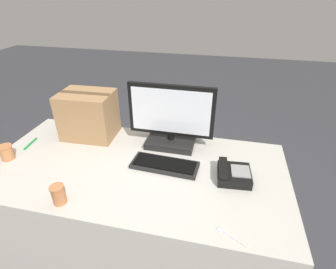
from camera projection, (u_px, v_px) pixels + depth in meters
ground_plane at (141, 246)px, 1.95m from camera, size 12.00×12.00×0.00m
office_desk at (138, 210)px, 1.77m from camera, size 1.80×0.90×0.74m
monitor at (171, 121)px, 1.71m from camera, size 0.56×0.22×0.42m
keyboard at (165, 165)px, 1.57m from camera, size 0.41×0.18×0.03m
desk_phone at (233, 174)px, 1.47m from camera, size 0.20×0.20×0.08m
paper_cup_left at (6, 152)px, 1.63m from camera, size 0.08×0.08×0.09m
paper_cup_right at (58, 195)px, 1.30m from camera, size 0.07×0.07×0.10m
spoon at (226, 233)px, 1.16m from camera, size 0.14×0.09×0.00m
cardboard_box at (89, 115)px, 1.83m from camera, size 0.37×0.28×0.33m
pen_marker at (30, 144)px, 1.79m from camera, size 0.02×0.14×0.01m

